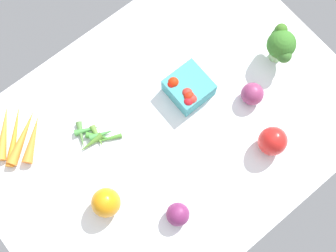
# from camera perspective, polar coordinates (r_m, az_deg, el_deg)

# --- Properties ---
(tablecloth) EXTENTS (1.04, 0.76, 0.02)m
(tablecloth) POSITION_cam_1_polar(r_m,az_deg,el_deg) (1.19, -0.00, -0.41)
(tablecloth) COLOR white
(tablecloth) RESTS_ON ground
(broccoli_head) EXTENTS (0.08, 0.10, 0.12)m
(broccoli_head) POSITION_cam_1_polar(r_m,az_deg,el_deg) (1.23, 14.86, 10.51)
(broccoli_head) COLOR #96C783
(broccoli_head) RESTS_ON tablecloth
(berry_basket) EXTENTS (0.11, 0.11, 0.07)m
(berry_basket) POSITION_cam_1_polar(r_m,az_deg,el_deg) (1.18, 2.69, 5.01)
(berry_basket) COLOR teal
(berry_basket) RESTS_ON tablecloth
(okra_pile) EXTENTS (0.12, 0.11, 0.02)m
(okra_pile) POSITION_cam_1_polar(r_m,az_deg,el_deg) (1.18, -9.81, -1.38)
(okra_pile) COLOR #448D41
(okra_pile) RESTS_ON tablecloth
(bell_pepper_red) EXTENTS (0.09, 0.09, 0.09)m
(bell_pepper_red) POSITION_cam_1_polar(r_m,az_deg,el_deg) (1.15, 13.80, -1.98)
(bell_pepper_red) COLOR red
(bell_pepper_red) RESTS_ON tablecloth
(red_onion_center) EXTENTS (0.06, 0.06, 0.06)m
(red_onion_center) POSITION_cam_1_polar(r_m,az_deg,el_deg) (1.10, 1.32, -11.72)
(red_onion_center) COLOR #702556
(red_onion_center) RESTS_ON tablecloth
(red_onion_near_basket) EXTENTS (0.06, 0.06, 0.06)m
(red_onion_near_basket) POSITION_cam_1_polar(r_m,az_deg,el_deg) (1.20, 11.20, 4.22)
(red_onion_near_basket) COLOR #85315C
(red_onion_near_basket) RESTS_ON tablecloth
(bell_pepper_orange) EXTENTS (0.10, 0.10, 0.09)m
(bell_pepper_orange) POSITION_cam_1_polar(r_m,az_deg,el_deg) (1.10, -8.29, -10.10)
(bell_pepper_orange) COLOR orange
(bell_pepper_orange) RESTS_ON tablecloth
(carrot_bunch) EXTENTS (0.17, 0.19, 0.03)m
(carrot_bunch) POSITION_cam_1_polar(r_m,az_deg,el_deg) (1.23, -19.32, -1.23)
(carrot_bunch) COLOR orange
(carrot_bunch) RESTS_ON tablecloth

